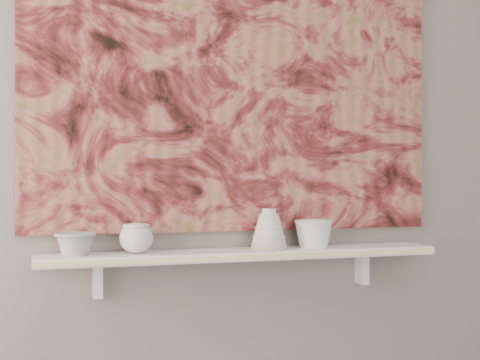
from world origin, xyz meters
name	(u,v)px	position (x,y,z in m)	size (l,w,h in m)	color
wall_back	(235,130)	(0.00, 1.60, 1.35)	(3.60, 3.60, 0.00)	gray
shelf	(244,254)	(0.00, 1.51, 0.92)	(1.40, 0.18, 0.03)	white
shelf_stripe	(252,257)	(0.00, 1.41, 0.92)	(1.40, 0.01, 0.02)	#F6EBA4
bracket_left	(97,280)	(-0.49, 1.57, 0.84)	(0.03, 0.06, 0.12)	white
bracket_right	(362,268)	(0.49, 1.57, 0.84)	(0.03, 0.06, 0.12)	white
painting	(237,77)	(0.00, 1.59, 1.54)	(1.50, 0.03, 1.10)	maroon
house_motif	(352,164)	(0.45, 1.57, 1.23)	(0.09, 0.00, 0.08)	black
bowl_grey	(75,244)	(-0.57, 1.51, 0.97)	(0.13, 0.13, 0.08)	#A0A09D
cup_cream	(136,238)	(-0.37, 1.51, 0.98)	(0.11, 0.11, 0.10)	beige
bell_vessel	(269,229)	(0.09, 1.51, 1.00)	(0.13, 0.13, 0.14)	silver
bowl_white	(314,233)	(0.26, 1.51, 0.98)	(0.14, 0.14, 0.10)	white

